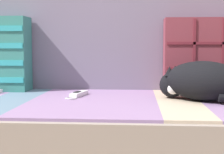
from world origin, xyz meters
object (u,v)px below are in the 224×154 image
throw_pillow_quilted (206,56)px  sleeping_cat (199,82)px  game_remote_near (78,94)px  couch (75,147)px

throw_pillow_quilted → sleeping_cat: throw_pillow_quilted is taller
game_remote_near → couch: bearing=-94.2°
sleeping_cat → game_remote_near: (-0.52, 0.08, -0.07)m
throw_pillow_quilted → sleeping_cat: size_ratio=1.05×
sleeping_cat → game_remote_near: 0.53m
couch → game_remote_near: 0.23m
throw_pillow_quilted → sleeping_cat: bearing=-106.0°
couch → sleeping_cat: 0.60m
couch → game_remote_near: size_ratio=9.73×
couch → throw_pillow_quilted: (0.59, 0.23, 0.39)m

